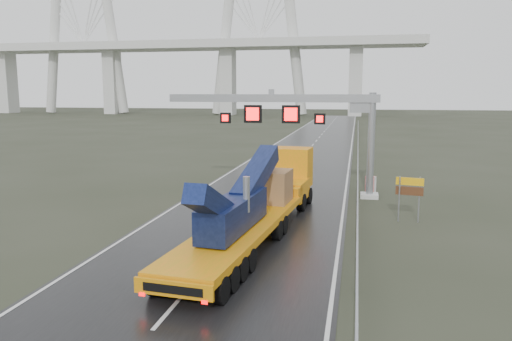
% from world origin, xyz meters
% --- Properties ---
extents(ground, '(400.00, 400.00, 0.00)m').
position_xyz_m(ground, '(0.00, 0.00, 0.00)').
color(ground, '#2B2F21').
rests_on(ground, ground).
extents(road, '(11.00, 200.00, 0.02)m').
position_xyz_m(road, '(0.00, 40.00, 0.01)').
color(road, black).
rests_on(road, ground).
extents(guardrail, '(0.20, 140.00, 1.40)m').
position_xyz_m(guardrail, '(6.10, 30.00, 0.70)').
color(guardrail, '#91939A').
rests_on(guardrail, ground).
extents(sign_gantry, '(14.90, 1.20, 7.42)m').
position_xyz_m(sign_gantry, '(2.10, 17.99, 5.61)').
color(sign_gantry, silver).
rests_on(sign_gantry, ground).
extents(heavy_haul_truck, '(4.39, 18.83, 4.38)m').
position_xyz_m(heavy_haul_truck, '(1.19, 8.94, 1.70)').
color(heavy_haul_truck, orange).
rests_on(heavy_haul_truck, ground).
extents(exit_sign_pair, '(1.49, 0.34, 2.57)m').
position_xyz_m(exit_sign_pair, '(8.91, 11.82, 1.80)').
color(exit_sign_pair, gray).
rests_on(exit_sign_pair, ground).
extents(striped_barrier, '(0.80, 0.62, 1.19)m').
position_xyz_m(striped_barrier, '(7.02, 19.95, 0.60)').
color(striped_barrier, red).
rests_on(striped_barrier, ground).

